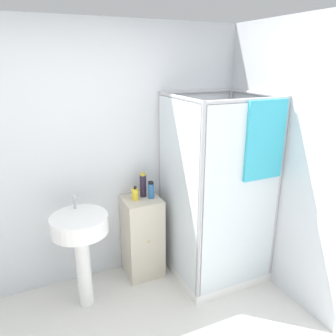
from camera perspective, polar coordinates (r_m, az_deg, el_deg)
The scene contains 7 objects.
wall_back at distance 3.18m, azimuth -15.35°, elevation 1.27°, with size 6.40×0.06×2.50m, color silver.
shower_enclosure at distance 3.39m, azimuth 8.14°, elevation -10.55°, with size 0.86×0.89×1.86m.
vanity_cabinet at distance 3.44m, azimuth -4.49°, elevation -11.83°, with size 0.36×0.38×0.85m.
sink at distance 2.98m, azimuth -14.99°, elevation -11.41°, with size 0.49×0.49×1.02m.
soap_dispenser at distance 3.21m, azimuth -5.75°, elevation -4.52°, with size 0.07×0.07×0.15m.
shampoo_bottle_tall_black at distance 3.26m, azimuth -4.38°, elevation -2.99°, with size 0.06×0.06×0.25m.
shampoo_bottle_blue at distance 3.23m, azimuth -2.99°, elevation -3.86°, with size 0.06×0.06×0.17m.
Camera 1 is at (-0.46, -1.32, 2.15)m, focal length 35.00 mm.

